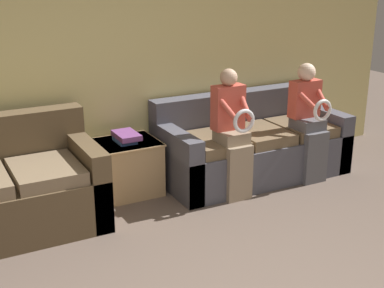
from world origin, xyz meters
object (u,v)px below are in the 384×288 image
object	(u,v)px
child_left_seated	(233,129)
book_stack	(126,137)
child_right_seated	(309,118)
couch_main	(250,147)
couch_side	(9,191)
side_shelf	(127,167)

from	to	relation	value
child_left_seated	book_stack	size ratio (longest dim) A/B	3.84
child_right_seated	book_stack	world-z (taller)	child_right_seated
couch_main	couch_side	size ratio (longest dim) A/B	1.33
couch_side	child_left_seated	distance (m)	2.03
child_right_seated	side_shelf	distance (m)	1.87
child_left_seated	side_shelf	xyz separation A→B (m)	(-0.85, 0.51, -0.39)
couch_main	child_right_seated	distance (m)	0.67
child_right_seated	couch_main	bearing A→B (deg)	141.77
side_shelf	book_stack	size ratio (longest dim) A/B	1.87
couch_side	child_right_seated	size ratio (longest dim) A/B	1.23
child_right_seated	side_shelf	xyz separation A→B (m)	(-1.76, 0.51, -0.38)
child_left_seated	child_right_seated	bearing A→B (deg)	-0.01
couch_main	book_stack	bearing A→B (deg)	173.14
child_left_seated	child_right_seated	xyz separation A→B (m)	(0.90, -0.00, -0.01)
couch_side	book_stack	bearing A→B (deg)	11.38
couch_side	side_shelf	xyz separation A→B (m)	(1.13, 0.23, -0.06)
couch_side	child_left_seated	xyz separation A→B (m)	(1.98, -0.29, 0.33)
couch_main	child_right_seated	world-z (taller)	child_right_seated
child_right_seated	side_shelf	world-z (taller)	child_right_seated
couch_side	book_stack	world-z (taller)	couch_side
child_right_seated	couch_side	bearing A→B (deg)	174.34
couch_main	couch_side	xyz separation A→B (m)	(-2.43, -0.07, 0.02)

